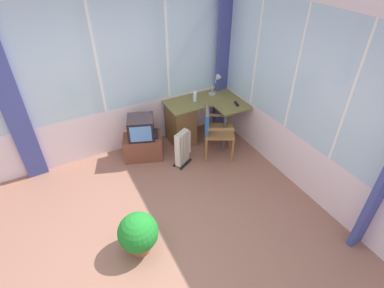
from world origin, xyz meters
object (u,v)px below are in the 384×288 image
Objects in this scene: wooden_armchair at (213,126)px; potted_plant at (138,234)px; desk_lamp at (218,81)px; space_heater at (183,148)px; tv_remote at (236,104)px; spray_bottle at (195,96)px; tv_on_stand at (143,140)px; desk at (184,122)px.

potted_plant is (-1.78, -1.26, -0.29)m from wooden_armchair.
space_heater is at bearing -148.39° from desk_lamp.
tv_remote is at bearing 16.04° from wooden_armchair.
spray_bottle is (-0.48, -0.03, -0.16)m from desk_lamp.
tv_remote is 0.27× the size of potted_plant.
desk_lamp is 1.70m from tv_on_stand.
space_heater is 1.77m from potted_plant.
wooden_armchair reaches higher than space_heater.
desk reaches higher than space_heater.
tv_remote is 0.62m from wooden_armchair.
desk_lamp is at bearing 116.36° from tv_remote.
desk_lamp is 1.39m from space_heater.
wooden_armchair is 1.22m from tv_on_stand.
desk is 0.98m from tv_remote.
spray_bottle reaches higher than tv_remote.
tv_remote is at bearing -11.93° from tv_on_stand.
tv_on_stand is 0.72m from space_heater.
potted_plant is (-1.23, -1.27, -0.02)m from space_heater.
desk_lamp reaches higher than desk.
tv_remote reaches higher than space_heater.
wooden_armchair is (0.01, -0.61, -0.29)m from spray_bottle.
wooden_armchair is 1.60× the size of potted_plant.
desk_lamp is 0.71× the size of potted_plant.
tv_on_stand is (-1.54, -0.13, -0.70)m from desk_lamp.
potted_plant is at bearing -144.80° from wooden_armchair.
desk_lamp is at bearing 40.16° from potted_plant.
wooden_armchair is (0.24, -0.59, 0.17)m from desk.
tv_on_stand is 1.36× the size of potted_plant.
spray_bottle reaches higher than tv_on_stand.
desk is 2.41m from potted_plant.
space_heater is at bearing -118.59° from desk.
wooden_armchair is at bearing -149.79° from tv_remote.
wooden_armchair reaches higher than desk.
spray_bottle reaches higher than space_heater.
desk is 2.03× the size of space_heater.
potted_plant is at bearing -134.70° from tv_remote.
tv_on_stand is (-0.83, -0.07, -0.08)m from desk.
wooden_armchair is 0.61m from space_heater.
space_heater is (-0.31, -0.57, -0.10)m from desk.
spray_bottle is 0.98m from space_heater.
potted_plant is (-0.71, -1.77, -0.04)m from tv_on_stand.
wooden_armchair reaches higher than potted_plant.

